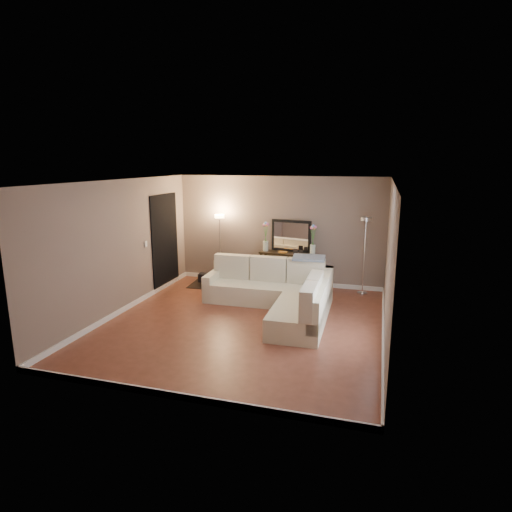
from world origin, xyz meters
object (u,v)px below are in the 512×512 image
(console_table, at_px, (285,268))
(floor_lamp_lit, at_px, (220,235))
(floor_lamp_unlit, at_px, (365,240))
(sectional_sofa, at_px, (280,293))

(console_table, height_order, floor_lamp_lit, floor_lamp_lit)
(floor_lamp_lit, relative_size, floor_lamp_unlit, 0.96)
(console_table, xyz_separation_m, floor_lamp_unlit, (1.81, -0.03, 0.76))
(sectional_sofa, bearing_deg, console_table, 99.32)
(sectional_sofa, distance_m, console_table, 1.60)
(sectional_sofa, xyz_separation_m, console_table, (-0.26, 1.58, 0.13))
(sectional_sofa, bearing_deg, floor_lamp_unlit, 44.89)
(sectional_sofa, height_order, console_table, sectional_sofa)
(sectional_sofa, distance_m, floor_lamp_unlit, 2.36)
(console_table, distance_m, floor_lamp_unlit, 1.96)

